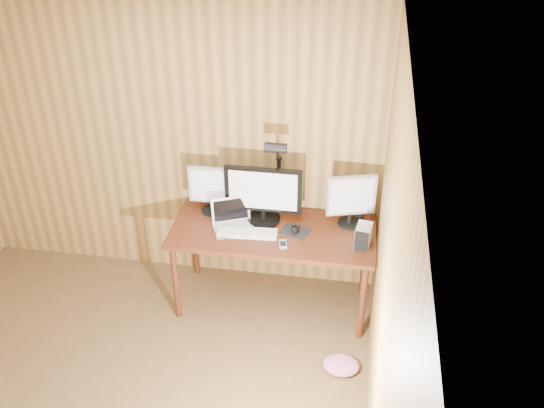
% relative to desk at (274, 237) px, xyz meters
% --- Properties ---
extents(room_shell, '(4.00, 4.00, 4.00)m').
position_rel_desk_xyz_m(room_shell, '(-0.93, -1.70, 0.62)').
color(room_shell, brown).
rests_on(room_shell, ground).
extents(desk, '(1.60, 0.70, 0.75)m').
position_rel_desk_xyz_m(desk, '(0.00, 0.00, 0.00)').
color(desk, '#471E0E').
rests_on(desk, floor).
extents(monitor_center, '(0.61, 0.27, 0.48)m').
position_rel_desk_xyz_m(monitor_center, '(-0.10, 0.05, 0.37)').
color(monitor_center, black).
rests_on(monitor_center, desk).
extents(monitor_left, '(0.36, 0.17, 0.41)m').
position_rel_desk_xyz_m(monitor_left, '(-0.53, 0.11, 0.34)').
color(monitor_left, black).
rests_on(monitor_left, desk).
extents(monitor_right, '(0.38, 0.18, 0.44)m').
position_rel_desk_xyz_m(monitor_right, '(0.59, 0.10, 0.36)').
color(monitor_right, black).
rests_on(monitor_right, desk).
extents(laptop, '(0.38, 0.34, 0.22)m').
position_rel_desk_xyz_m(laptop, '(-0.32, -0.07, 0.18)').
color(laptop, silver).
rests_on(laptop, desk).
extents(keyboard, '(0.47, 0.17, 0.02)m').
position_rel_desk_xyz_m(keyboard, '(-0.19, -0.16, 0.13)').
color(keyboard, silver).
rests_on(keyboard, desk).
extents(mousepad, '(0.25, 0.23, 0.00)m').
position_rel_desk_xyz_m(mousepad, '(0.18, -0.07, 0.12)').
color(mousepad, black).
rests_on(mousepad, desk).
extents(mouse, '(0.10, 0.12, 0.04)m').
position_rel_desk_xyz_m(mouse, '(0.18, -0.07, 0.14)').
color(mouse, black).
rests_on(mouse, mousepad).
extents(hard_drive, '(0.13, 0.17, 0.18)m').
position_rel_desk_xyz_m(hard_drive, '(0.70, -0.17, 0.21)').
color(hard_drive, silver).
rests_on(hard_drive, desk).
extents(phone, '(0.08, 0.12, 0.02)m').
position_rel_desk_xyz_m(phone, '(0.11, -0.26, 0.13)').
color(phone, silver).
rests_on(phone, desk).
extents(speaker, '(0.05, 0.05, 0.11)m').
position_rel_desk_xyz_m(speaker, '(0.67, 0.19, 0.18)').
color(speaker, black).
rests_on(speaker, desk).
extents(desk_lamp, '(0.17, 0.24, 0.73)m').
position_rel_desk_xyz_m(desk_lamp, '(-0.00, 0.14, 0.58)').
color(desk_lamp, black).
rests_on(desk_lamp, desk).
extents(fabric_pile, '(0.32, 0.28, 0.09)m').
position_rel_desk_xyz_m(fabric_pile, '(0.62, -0.73, -0.58)').
color(fabric_pile, '#D16596').
rests_on(fabric_pile, floor).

